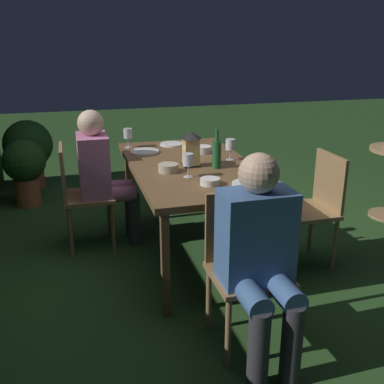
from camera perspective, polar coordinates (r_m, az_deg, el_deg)
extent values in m
plane|color=#26471E|center=(3.78, 0.00, -7.65)|extent=(16.00, 16.00, 0.00)
cube|color=brown|center=(3.51, 0.00, 3.17)|extent=(1.74, 0.93, 0.04)
cube|color=brown|center=(3.08, 11.20, -7.13)|extent=(0.05, 0.05, 0.71)
cube|color=brown|center=(4.46, 2.12, 1.55)|extent=(0.05, 0.05, 0.71)
cube|color=brown|center=(2.84, -3.37, -9.13)|extent=(0.05, 0.05, 0.71)
cube|color=brown|center=(4.30, -7.93, 0.69)|extent=(0.05, 0.05, 0.71)
cube|color=#937047|center=(2.58, 7.22, -10.39)|extent=(0.40, 0.42, 0.03)
cube|color=#937047|center=(2.63, 5.86, -4.21)|extent=(0.03, 0.40, 0.42)
cylinder|color=#937047|center=(2.64, 12.23, -15.75)|extent=(0.03, 0.03, 0.42)
cylinder|color=#937047|center=(2.51, 4.56, -17.31)|extent=(0.03, 0.03, 0.42)
cylinder|color=#937047|center=(2.89, 9.10, -12.16)|extent=(0.03, 0.03, 0.42)
cylinder|color=#937047|center=(2.77, 2.11, -13.34)|extent=(0.03, 0.03, 0.42)
cube|color=#426699|center=(2.41, 8.02, -5.55)|extent=(0.24, 0.38, 0.50)
sphere|color=#D1A889|center=(2.29, 8.41, 2.32)|extent=(0.21, 0.21, 0.21)
cylinder|color=#426699|center=(2.44, 11.06, -11.66)|extent=(0.36, 0.13, 0.13)
cylinder|color=#426699|center=(2.37, 7.07, -12.38)|extent=(0.36, 0.13, 0.13)
cylinder|color=#333338|center=(2.46, 12.41, -18.23)|extent=(0.11, 0.11, 0.45)
cylinder|color=#333338|center=(2.39, 8.36, -19.16)|extent=(0.11, 0.11, 0.45)
cube|color=#937047|center=(3.86, -12.88, -0.54)|extent=(0.42, 0.40, 0.03)
cube|color=#937047|center=(3.79, -15.96, 2.42)|extent=(0.40, 0.03, 0.42)
cylinder|color=#937047|center=(4.11, -10.44, -2.48)|extent=(0.03, 0.03, 0.42)
cylinder|color=#937047|center=(3.78, -9.90, -4.42)|extent=(0.03, 0.03, 0.42)
cylinder|color=#937047|center=(4.10, -15.17, -2.90)|extent=(0.03, 0.03, 0.42)
cylinder|color=#937047|center=(3.77, -15.06, -4.88)|extent=(0.03, 0.03, 0.42)
cube|color=#C675A3|center=(3.78, -12.27, 3.32)|extent=(0.38, 0.24, 0.50)
sphere|color=beige|center=(3.71, -12.64, 8.46)|extent=(0.21, 0.21, 0.21)
cylinder|color=#C675A3|center=(3.94, -10.09, 0.52)|extent=(0.13, 0.36, 0.13)
cylinder|color=#C675A3|center=(3.77, -9.81, -0.32)|extent=(0.13, 0.36, 0.13)
cylinder|color=#333338|center=(4.04, -7.64, -2.49)|extent=(0.11, 0.11, 0.45)
cylinder|color=#333338|center=(3.87, -7.26, -3.43)|extent=(0.11, 0.11, 0.45)
cube|color=#937047|center=(3.55, 14.03, -2.36)|extent=(0.42, 0.40, 0.03)
cube|color=#937047|center=(3.57, 16.94, 1.33)|extent=(0.40, 0.02, 0.42)
cylinder|color=#937047|center=(3.42, 12.68, -7.23)|extent=(0.03, 0.03, 0.42)
cylinder|color=#937047|center=(3.71, 10.10, -4.91)|extent=(0.03, 0.03, 0.42)
cylinder|color=#937047|center=(3.58, 17.53, -6.42)|extent=(0.03, 0.03, 0.42)
cylinder|color=#937047|center=(3.86, 14.69, -4.28)|extent=(0.03, 0.03, 0.42)
cube|color=black|center=(3.45, -0.13, 3.41)|extent=(0.12, 0.12, 0.01)
cube|color=#F9D17A|center=(3.42, -0.13, 5.14)|extent=(0.11, 0.11, 0.20)
cone|color=black|center=(3.39, -0.13, 7.19)|extent=(0.15, 0.15, 0.05)
cylinder|color=#1E5B2D|center=(3.38, 3.13, 4.69)|extent=(0.07, 0.07, 0.20)
cylinder|color=#1E5B2D|center=(3.35, 3.18, 7.09)|extent=(0.03, 0.03, 0.09)
cylinder|color=silver|center=(4.08, -8.00, 5.62)|extent=(0.06, 0.06, 0.00)
cylinder|color=silver|center=(4.07, -8.03, 6.20)|extent=(0.01, 0.01, 0.08)
cylinder|color=silver|center=(4.06, -8.08, 7.33)|extent=(0.08, 0.08, 0.08)
cylinder|color=maroon|center=(4.06, -8.06, 7.00)|extent=(0.07, 0.07, 0.03)
cylinder|color=silver|center=(3.64, 4.81, 4.09)|extent=(0.06, 0.06, 0.00)
cylinder|color=silver|center=(3.63, 4.83, 4.73)|extent=(0.01, 0.01, 0.08)
cylinder|color=silver|center=(3.61, 4.87, 6.00)|extent=(0.08, 0.08, 0.08)
cylinder|color=maroon|center=(3.61, 4.86, 5.63)|extent=(0.07, 0.07, 0.03)
cylinder|color=silver|center=(3.18, -0.48, 1.93)|extent=(0.06, 0.06, 0.00)
cylinder|color=silver|center=(3.16, -0.49, 2.66)|extent=(0.01, 0.01, 0.08)
cylinder|color=silver|center=(3.14, -0.49, 4.10)|extent=(0.08, 0.08, 0.08)
cylinder|color=maroon|center=(3.15, -0.49, 3.69)|extent=(0.07, 0.07, 0.03)
cylinder|color=white|center=(3.02, 7.36, 0.99)|extent=(0.25, 0.25, 0.01)
cylinder|color=white|center=(3.88, -6.00, 5.08)|extent=(0.24, 0.24, 0.01)
cylinder|color=white|center=(4.14, -2.53, 6.04)|extent=(0.22, 0.22, 0.01)
cylinder|color=#BCAD8E|center=(3.30, -2.99, 3.04)|extent=(0.15, 0.15, 0.06)
cylinder|color=#424C1E|center=(3.29, -3.00, 3.24)|extent=(0.13, 0.13, 0.02)
cylinder|color=silver|center=(3.01, 2.29, 1.33)|extent=(0.13, 0.13, 0.04)
cylinder|color=tan|center=(3.00, 2.29, 1.49)|extent=(0.11, 0.11, 0.01)
cylinder|color=silver|center=(3.85, 1.34, 5.38)|extent=(0.15, 0.15, 0.06)
cylinder|color=#477533|center=(3.84, 1.34, 5.55)|extent=(0.13, 0.13, 0.02)
cylinder|color=#9E5133|center=(5.06, -19.95, 0.03)|extent=(0.25, 0.25, 0.30)
sphere|color=#1E4219|center=(4.96, -20.38, 3.70)|extent=(0.44, 0.44, 0.44)
cylinder|color=brown|center=(5.69, -19.54, 1.98)|extent=(0.29, 0.29, 0.27)
sphere|color=#1E4219|center=(5.60, -19.96, 5.64)|extent=(0.56, 0.56, 0.56)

